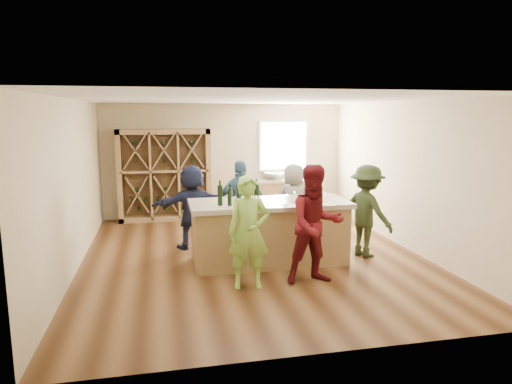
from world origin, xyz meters
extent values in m
cube|color=#55341B|center=(0.00, 0.00, -0.05)|extent=(6.00, 7.00, 0.10)
cube|color=white|center=(0.00, 0.00, 2.85)|extent=(6.00, 7.00, 0.10)
cube|color=#C4B28E|center=(0.00, 3.55, 1.40)|extent=(6.00, 0.10, 2.80)
cube|color=#C4B28E|center=(0.00, -3.55, 1.40)|extent=(6.00, 0.10, 2.80)
cube|color=#C4B28E|center=(-3.05, 0.00, 1.40)|extent=(0.10, 7.00, 2.80)
cube|color=#C4B28E|center=(3.05, 0.00, 1.40)|extent=(0.10, 7.00, 2.80)
cube|color=white|center=(1.50, 3.47, 1.75)|extent=(1.30, 0.06, 1.30)
cube|color=white|center=(1.50, 3.44, 1.75)|extent=(1.18, 0.01, 1.18)
cube|color=olive|center=(-1.50, 3.27, 1.10)|extent=(2.20, 0.45, 2.20)
cube|color=olive|center=(1.40, 3.20, 0.43)|extent=(1.60, 0.58, 0.86)
cube|color=#A99E8A|center=(1.40, 3.20, 0.89)|extent=(1.70, 0.62, 0.06)
imported|color=silver|center=(1.20, 3.20, 1.01)|extent=(0.54, 0.54, 0.19)
cylinder|color=silver|center=(1.20, 3.38, 1.07)|extent=(0.02, 0.02, 0.30)
cube|color=olive|center=(0.22, -0.36, 0.50)|extent=(2.60, 1.00, 1.00)
cube|color=#A99E8A|center=(0.22, -0.36, 1.04)|extent=(2.72, 1.12, 0.08)
cylinder|color=black|center=(-0.66, -0.54, 1.25)|extent=(0.09, 0.09, 0.33)
cylinder|color=black|center=(-0.50, -0.59, 1.22)|extent=(0.08, 0.08, 0.28)
cylinder|color=black|center=(-0.33, -0.49, 1.25)|extent=(0.11, 0.11, 0.33)
cylinder|color=black|center=(-0.22, -0.62, 1.24)|extent=(0.09, 0.09, 0.31)
cylinder|color=black|center=(-0.04, -0.50, 1.25)|extent=(0.11, 0.11, 0.33)
cone|color=white|center=(-0.11, -0.86, 1.18)|extent=(0.08, 0.08, 0.20)
cone|color=white|center=(0.38, -0.83, 1.17)|extent=(0.09, 0.09, 0.18)
cone|color=white|center=(0.87, -0.82, 1.18)|extent=(0.10, 0.10, 0.20)
cone|color=white|center=(0.62, -0.51, 1.18)|extent=(0.09, 0.09, 0.20)
cone|color=white|center=(1.11, -0.64, 1.16)|extent=(0.08, 0.08, 0.17)
cube|color=white|center=(-0.11, -0.80, 1.08)|extent=(0.32, 0.38, 0.00)
cube|color=white|center=(0.43, -0.81, 1.08)|extent=(0.24, 0.31, 0.00)
cube|color=white|center=(1.10, -0.79, 1.08)|extent=(0.30, 0.36, 0.00)
imported|color=#8CC64C|center=(-0.35, -1.43, 0.84)|extent=(0.66, 0.51, 1.68)
imported|color=#590F14|center=(0.67, -1.46, 0.91)|extent=(0.90, 0.53, 1.82)
imported|color=#263319|center=(2.01, -0.38, 0.83)|extent=(0.91, 1.19, 1.67)
imported|color=#335972|center=(-0.07, 0.74, 0.84)|extent=(0.99, 0.52, 1.68)
imported|color=slate|center=(0.99, 0.79, 0.79)|extent=(0.78, 0.52, 1.59)
imported|color=#191E38|center=(-1.02, 0.79, 0.81)|extent=(1.58, 0.85, 1.62)
camera|label=1|loc=(-1.59, -7.82, 2.56)|focal=32.00mm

